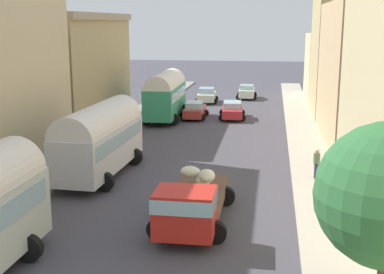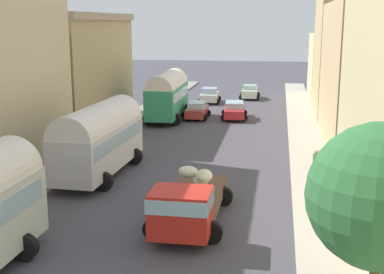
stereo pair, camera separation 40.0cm
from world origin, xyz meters
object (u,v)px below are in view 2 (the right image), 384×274
parked_bus_1 (99,137)px  car_3 (209,95)px  cargo_truck_0 (189,202)px  parked_bus_2 (167,93)px  car_0 (234,110)px  car_2 (197,110)px  car_1 (250,92)px  pedestrian_0 (316,163)px  pedestrian_1 (333,190)px

parked_bus_1 → car_3: size_ratio=2.13×
cargo_truck_0 → car_3: 34.22m
parked_bus_2 → parked_bus_1: bearing=-90.5°
parked_bus_2 → car_0: bearing=14.9°
parked_bus_2 → car_2: bearing=22.6°
parked_bus_1 → car_0: (5.86, 18.64, -1.45)m
parked_bus_1 → parked_bus_2: size_ratio=1.02×
car_1 → pedestrian_0: pedestrian_0 is taller
parked_bus_2 → car_1: (6.36, 13.92, -1.54)m
car_1 → pedestrian_0: size_ratio=2.14×
car_0 → pedestrian_0: size_ratio=2.52×
car_2 → car_3: car_3 is taller
car_1 → car_2: size_ratio=0.92×
cargo_truck_0 → car_1: size_ratio=1.91×
car_0 → car_1: bearing=87.0°
parked_bus_1 → parked_bus_2: 17.12m
pedestrian_1 → pedestrian_0: bearing=95.5°
car_0 → car_3: size_ratio=1.15×
car_0 → car_2: 3.32m
car_1 → pedestrian_1: bearing=-80.6°
car_2 → car_3: (-0.13, 9.27, 0.04)m
cargo_truck_0 → pedestrian_0: bearing=53.3°
parked_bus_2 → car_3: parked_bus_2 is taller
parked_bus_1 → pedestrian_0: size_ratio=4.69×
cargo_truck_0 → car_1: cargo_truck_0 is taller
car_3 → pedestrian_1: bearing=-72.6°
car_3 → pedestrian_0: bearing=-70.6°
parked_bus_2 → car_1: parked_bus_2 is taller
pedestrian_1 → car_1: bearing=99.4°
car_0 → car_2: bearing=-171.3°
parked_bus_2 → car_0: parked_bus_2 is taller
parked_bus_2 → pedestrian_1: size_ratio=4.24×
parked_bus_2 → cargo_truck_0: parked_bus_2 is taller
cargo_truck_0 → car_3: size_ratio=1.86×
car_3 → car_2: bearing=-89.2°
parked_bus_2 → pedestrian_0: bearing=-54.3°
cargo_truck_0 → car_3: cargo_truck_0 is taller
parked_bus_2 → car_1: size_ratio=2.15×
car_2 → cargo_truck_0: bearing=-81.7°
parked_bus_2 → cargo_truck_0: (6.04, -23.72, -1.16)m
car_0 → car_2: car_0 is taller
parked_bus_2 → car_2: (2.45, 1.02, -1.56)m
parked_bus_2 → car_0: (5.72, 1.52, -1.56)m
cargo_truck_0 → car_0: 25.25m
car_0 → car_1: 12.42m
pedestrian_0 → parked_bus_1: bearing=-175.6°
car_0 → car_3: (-3.41, 8.77, 0.03)m
car_1 → car_3: car_3 is taller
car_0 → pedestrian_1: size_ratio=2.33×
car_2 → car_1: bearing=73.1°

